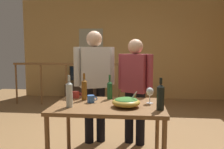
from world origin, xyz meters
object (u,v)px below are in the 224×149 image
at_px(framed_picture, 91,41).
at_px(flat_screen_tv, 82,74).
at_px(mug_blue, 91,99).
at_px(person_standing_right, 135,84).
at_px(salad_bowl, 126,102).
at_px(tv_console, 83,92).
at_px(mug_red, 76,95).
at_px(wine_bottle_dark, 160,96).
at_px(wine_bottle_amber, 84,89).
at_px(stair_railing, 100,78).
at_px(wine_bottle_clear, 69,94).
at_px(person_standing_left, 95,77).
at_px(serving_table, 109,111).
at_px(wine_bottle_green, 110,89).
at_px(wine_glass, 150,92).

height_order(framed_picture, flat_screen_tv, framed_picture).
relative_size(mug_blue, person_standing_right, 0.08).
relative_size(framed_picture, salad_bowl, 2.20).
relative_size(framed_picture, tv_console, 0.75).
bearing_deg(mug_red, mug_blue, -44.17).
height_order(flat_screen_tv, wine_bottle_dark, wine_bottle_dark).
bearing_deg(tv_console, flat_screen_tv, -90.00).
xyz_separation_m(wine_bottle_amber, person_standing_right, (0.62, 0.56, -0.01)).
height_order(stair_railing, salad_bowl, stair_railing).
relative_size(wine_bottle_clear, person_standing_left, 0.21).
distance_m(wine_bottle_dark, person_standing_right, 0.98).
height_order(serving_table, wine_bottle_green, wine_bottle_green).
distance_m(tv_console, mug_red, 3.49).
distance_m(flat_screen_tv, wine_bottle_green, 3.55).
bearing_deg(framed_picture, wine_bottle_dark, -69.80).
xyz_separation_m(stair_railing, mug_red, (0.09, -2.66, 0.11)).
relative_size(tv_console, wine_glass, 4.82).
relative_size(wine_bottle_green, mug_blue, 2.52).
bearing_deg(person_standing_right, wine_bottle_amber, 65.91).
height_order(tv_console, flat_screen_tv, flat_screen_tv).
bearing_deg(wine_bottle_amber, wine_bottle_dark, -23.34).
relative_size(wine_bottle_green, person_standing_left, 0.19).
distance_m(wine_bottle_dark, mug_blue, 0.83).
bearing_deg(flat_screen_tv, serving_table, -72.42).
height_order(tv_console, wine_bottle_green, wine_bottle_green).
relative_size(stair_railing, person_standing_left, 2.02).
height_order(wine_bottle_green, mug_red, wine_bottle_green).
relative_size(serving_table, wine_bottle_clear, 3.61).
xyz_separation_m(tv_console, person_standing_right, (1.45, -2.92, 0.68)).
xyz_separation_m(wine_bottle_dark, person_standing_right, (-0.27, 0.94, -0.02)).
height_order(framed_picture, wine_glass, framed_picture).
relative_size(wine_bottle_amber, mug_red, 2.72).
bearing_deg(person_standing_left, tv_console, -97.68).
xyz_separation_m(wine_bottle_clear, mug_blue, (0.19, 0.23, -0.10)).
distance_m(flat_screen_tv, wine_bottle_dark, 4.20).
height_order(stair_railing, serving_table, stair_railing).
xyz_separation_m(stair_railing, wine_bottle_amber, (0.22, -2.76, 0.21)).
xyz_separation_m(framed_picture, wine_bottle_green, (0.94, -3.68, -0.72)).
height_order(salad_bowl, wine_bottle_clear, wine_bottle_clear).
xyz_separation_m(tv_console, wine_bottle_amber, (0.83, -3.48, 0.69)).
height_order(wine_glass, mug_blue, wine_glass).
bearing_deg(salad_bowl, flat_screen_tv, 109.97).
xyz_separation_m(salad_bowl, mug_red, (-0.66, 0.40, -0.01)).
height_order(wine_bottle_amber, mug_red, wine_bottle_amber).
distance_m(tv_console, wine_bottle_clear, 3.97).
bearing_deg(tv_console, mug_red, -78.32).
bearing_deg(salad_bowl, wine_glass, 36.20).
xyz_separation_m(salad_bowl, mug_blue, (-0.42, 0.17, -0.01)).
bearing_deg(tv_console, serving_table, -72.57).
bearing_deg(mug_red, wine_bottle_dark, -25.64).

